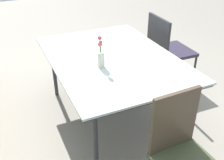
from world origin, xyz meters
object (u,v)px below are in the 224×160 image
at_px(chair_end_left, 181,149).
at_px(flower_vase, 101,56).
at_px(dining_table, 112,61).
at_px(chair_near_right, 167,47).

height_order(chair_end_left, flower_vase, flower_vase).
height_order(dining_table, chair_near_right, chair_near_right).
bearing_deg(chair_near_right, dining_table, -66.78).
bearing_deg(chair_end_left, flower_vase, -81.92).
bearing_deg(dining_table, chair_near_right, -68.31).
bearing_deg(chair_end_left, chair_near_right, -123.18).
distance_m(dining_table, chair_end_left, 1.18).
xyz_separation_m(dining_table, flower_vase, (-0.15, 0.18, 0.16)).
distance_m(chair_near_right, flower_vase, 1.28).
height_order(dining_table, flower_vase, flower_vase).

